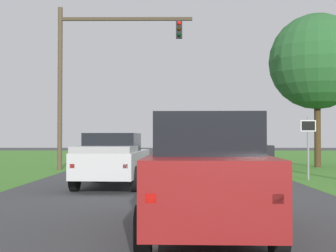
% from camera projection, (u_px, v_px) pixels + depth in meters
% --- Properties ---
extents(ground_plane, '(120.00, 120.00, 0.00)m').
position_uv_depth(ground_plane, '(162.00, 193.00, 14.64)').
color(ground_plane, '#424244').
extents(red_suv_near, '(2.26, 4.98, 2.08)m').
position_uv_depth(red_suv_near, '(206.00, 172.00, 8.54)').
color(red_suv_near, maroon).
rests_on(red_suv_near, ground_plane).
extents(pickup_truck_lead, '(2.35, 5.19, 1.81)m').
position_uv_depth(pickup_truck_lead, '(113.00, 159.00, 16.54)').
color(pickup_truck_lead, silver).
rests_on(pickup_truck_lead, ground_plane).
extents(traffic_light, '(6.91, 0.40, 8.34)m').
position_uv_depth(traffic_light, '(92.00, 64.00, 25.04)').
color(traffic_light, brown).
rests_on(traffic_light, ground_plane).
extents(keep_moving_sign, '(0.60, 0.09, 2.47)m').
position_uv_depth(keep_moving_sign, '(308.00, 140.00, 19.05)').
color(keep_moving_sign, gray).
rests_on(keep_moving_sign, ground_plane).
extents(oak_tree_right, '(5.34, 5.34, 8.57)m').
position_uv_depth(oak_tree_right, '(317.00, 62.00, 27.33)').
color(oak_tree_right, '#4C351E').
rests_on(oak_tree_right, ground_plane).
extents(crossing_suv_far, '(4.41, 2.05, 1.79)m').
position_uv_depth(crossing_suv_far, '(231.00, 151.00, 26.00)').
color(crossing_suv_far, black).
rests_on(crossing_suv_far, ground_plane).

